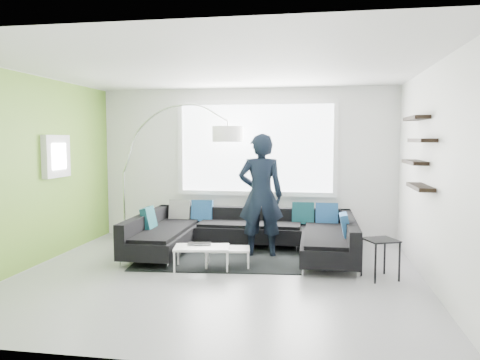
# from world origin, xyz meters

# --- Properties ---
(ground) EXTENTS (5.50, 5.50, 0.00)m
(ground) POSITION_xyz_m (0.00, 0.00, 0.00)
(ground) COLOR gray
(ground) RESTS_ON ground
(room_shell) EXTENTS (5.54, 5.04, 2.82)m
(room_shell) POSITION_xyz_m (0.04, 0.21, 1.81)
(room_shell) COLOR silver
(room_shell) RESTS_ON ground
(sectional_sofa) EXTENTS (3.49, 2.18, 0.75)m
(sectional_sofa) POSITION_xyz_m (0.18, 1.19, 0.33)
(sectional_sofa) COLOR black
(sectional_sofa) RESTS_ON ground
(rug) EXTENTS (2.68, 2.07, 0.01)m
(rug) POSITION_xyz_m (-0.18, 1.03, 0.01)
(rug) COLOR black
(rug) RESTS_ON ground
(coffee_table) EXTENTS (1.09, 0.75, 0.33)m
(coffee_table) POSITION_xyz_m (-0.13, 0.40, 0.16)
(coffee_table) COLOR white
(coffee_table) RESTS_ON ground
(arc_lamp) EXTENTS (2.45, 1.25, 2.50)m
(arc_lamp) POSITION_xyz_m (-2.24, 2.11, 1.25)
(arc_lamp) COLOR silver
(arc_lamp) RESTS_ON ground
(side_table) EXTENTS (0.52, 0.52, 0.54)m
(side_table) POSITION_xyz_m (2.17, 0.25, 0.27)
(side_table) COLOR black
(side_table) RESTS_ON ground
(person) EXTENTS (0.83, 0.64, 1.95)m
(person) POSITION_xyz_m (0.44, 1.23, 0.98)
(person) COLOR black
(person) RESTS_ON ground
(laptop) EXTENTS (0.41, 0.33, 0.03)m
(laptop) POSITION_xyz_m (-0.35, 0.37, 0.34)
(laptop) COLOR black
(laptop) RESTS_ON coffee_table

